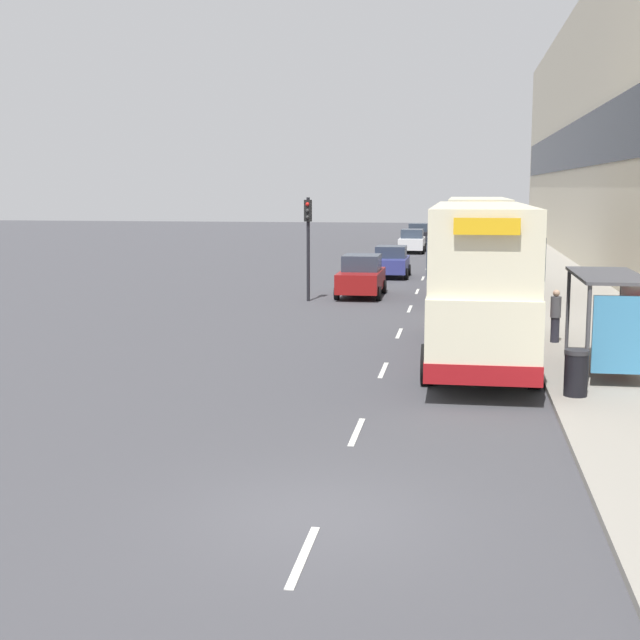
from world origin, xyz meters
The scene contains 21 objects.
ground_plane centered at (0.00, 0.00, 0.00)m, with size 220.00×220.00×0.00m, color #424247.
pavement centered at (6.50, 38.50, 0.07)m, with size 5.00×93.00×0.14m.
terrace_facade centered at (10.49, 38.50, 8.26)m, with size 3.10×93.00×16.54m.
lane_mark_0 centered at (0.00, -1.45, 0.01)m, with size 0.12×2.00×0.01m.
lane_mark_1 centered at (0.00, 4.60, 0.01)m, with size 0.12×2.00×0.01m.
lane_mark_2 centered at (0.00, 10.65, 0.01)m, with size 0.12×2.00×0.01m.
lane_mark_3 centered at (0.00, 16.70, 0.01)m, with size 0.12×2.00×0.01m.
lane_mark_4 centered at (0.00, 22.75, 0.01)m, with size 0.12×2.00×0.01m.
lane_mark_5 centered at (0.00, 28.80, 0.01)m, with size 0.12×2.00×0.01m.
lane_mark_6 centered at (0.00, 34.85, 0.01)m, with size 0.12×2.00×0.01m.
lane_mark_7 centered at (0.00, 40.89, 0.01)m, with size 0.12×2.00×0.01m.
bus_shelter centered at (5.77, 10.43, 1.88)m, with size 1.60×4.20×2.48m.
double_decker_bus_near centered at (2.48, 12.60, 2.29)m, with size 2.85×11.38×4.30m.
double_decker_bus_ahead centered at (2.67, 27.90, 2.29)m, with size 2.85×11.43×4.30m.
car_0 centered at (-1.67, 64.22, 0.86)m, with size 1.98×4.17×1.74m.
car_1 centered at (-1.62, 53.79, 0.85)m, with size 1.98×4.50×1.72m.
car_2 centered at (-1.74, 35.29, 0.83)m, with size 2.00×3.85×1.67m.
car_3 centered at (-2.36, 26.56, 0.90)m, with size 1.99×4.29×1.83m.
pedestrian_1 centered at (4.80, 14.97, 0.96)m, with size 0.32×0.32×1.60m.
litter_bin centered at (4.55, 7.85, 0.67)m, with size 0.55×0.55×1.05m.
traffic_light_far_kerb centered at (-4.40, 24.59, 2.95)m, with size 0.30×0.32×4.36m.
Camera 1 is at (1.94, -12.30, 4.76)m, focal length 50.00 mm.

